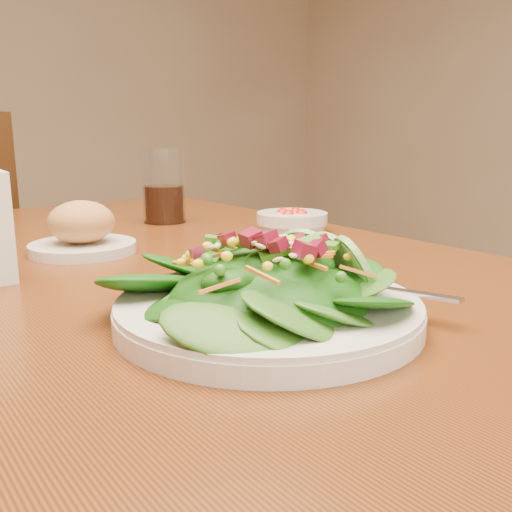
% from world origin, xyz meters
% --- Properties ---
extents(dining_table, '(0.90, 1.40, 0.75)m').
position_xyz_m(dining_table, '(0.00, 0.00, 0.65)').
color(dining_table, '#662F10').
rests_on(dining_table, ground_plane).
extents(salad_plate, '(0.30, 0.30, 0.09)m').
position_xyz_m(salad_plate, '(-0.01, -0.31, 0.78)').
color(salad_plate, silver).
rests_on(salad_plate, dining_table).
extents(bread_plate, '(0.16, 0.16, 0.08)m').
position_xyz_m(bread_plate, '(-0.05, 0.12, 0.78)').
color(bread_plate, silver).
rests_on(bread_plate, dining_table).
extents(tomato_bowl, '(0.13, 0.13, 0.04)m').
position_xyz_m(tomato_bowl, '(0.33, 0.07, 0.77)').
color(tomato_bowl, silver).
rests_on(tomato_bowl, dining_table).
extents(drinking_glass, '(0.09, 0.09, 0.15)m').
position_xyz_m(drinking_glass, '(0.19, 0.31, 0.81)').
color(drinking_glass, silver).
rests_on(drinking_glass, dining_table).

